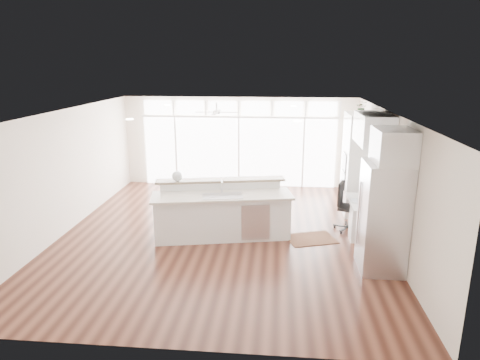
{
  "coord_description": "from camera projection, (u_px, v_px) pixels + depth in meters",
  "views": [
    {
      "loc": [
        1.21,
        -8.77,
        3.68
      ],
      "look_at": [
        0.34,
        0.6,
        1.09
      ],
      "focal_mm": 32.0,
      "sensor_mm": 36.0,
      "label": 1
    }
  ],
  "objects": [
    {
      "name": "kitchen_island",
      "position": [
        222.0,
        211.0,
        9.19
      ],
      "size": [
        3.15,
        1.69,
        1.19
      ],
      "primitive_type": "cube",
      "rotation": [
        0.0,
        0.0,
        0.2
      ],
      "color": "white",
      "rests_on": "floor"
    },
    {
      "name": "oven_cabinet",
      "position": [
        358.0,
        164.0,
        10.62
      ],
      "size": [
        0.64,
        1.2,
        2.5
      ],
      "primitive_type": "cube",
      "color": "white",
      "rests_on": "floor"
    },
    {
      "name": "desk_window",
      "position": [
        385.0,
        167.0,
        9.08
      ],
      "size": [
        0.04,
        0.85,
        0.85
      ],
      "primitive_type": "cube",
      "color": "white",
      "rests_on": "wall_right"
    },
    {
      "name": "recessed_lights",
      "position": [
        222.0,
        112.0,
        8.99
      ],
      "size": [
        3.4,
        3.0,
        0.02
      ],
      "primitive_type": "cube",
      "color": "white",
      "rests_on": "ceiling"
    },
    {
      "name": "upper_cabinets",
      "position": [
        374.0,
        129.0,
        8.89
      ],
      "size": [
        0.64,
        1.3,
        0.64
      ],
      "primitive_type": "cube",
      "color": "white",
      "rests_on": "wall_right"
    },
    {
      "name": "glass_wall",
      "position": [
        239.0,
        152.0,
        13.01
      ],
      "size": [
        5.8,
        0.06,
        2.08
      ],
      "primitive_type": "cube",
      "color": "white",
      "rests_on": "wall_back"
    },
    {
      "name": "refrigerator",
      "position": [
        383.0,
        217.0,
        7.67
      ],
      "size": [
        0.76,
        0.9,
        2.0
      ],
      "primitive_type": "cube",
      "color": "silver",
      "rests_on": "floor"
    },
    {
      "name": "floor",
      "position": [
        222.0,
        234.0,
        9.51
      ],
      "size": [
        7.0,
        8.0,
        0.02
      ],
      "primitive_type": "cube",
      "color": "#3A1A11",
      "rests_on": "ground"
    },
    {
      "name": "fridge_cabinet",
      "position": [
        394.0,
        146.0,
        7.32
      ],
      "size": [
        0.64,
        0.9,
        0.6
      ],
      "primitive_type": "cube",
      "color": "white",
      "rests_on": "wall_right"
    },
    {
      "name": "desk_nook",
      "position": [
        364.0,
        218.0,
        9.42
      ],
      "size": [
        0.72,
        1.3,
        0.76
      ],
      "primitive_type": "cube",
      "color": "white",
      "rests_on": "floor"
    },
    {
      "name": "monitor",
      "position": [
        363.0,
        193.0,
        9.28
      ],
      "size": [
        0.13,
        0.44,
        0.37
      ],
      "primitive_type": "cube",
      "rotation": [
        0.0,
        0.0,
        0.12
      ],
      "color": "black",
      "rests_on": "desk_nook"
    },
    {
      "name": "wall_back",
      "position": [
        239.0,
        142.0,
        12.99
      ],
      "size": [
        7.0,
        0.04,
        2.7
      ],
      "primitive_type": "cube",
      "color": "white",
      "rests_on": "floor"
    },
    {
      "name": "rug",
      "position": [
        311.0,
        239.0,
        9.24
      ],
      "size": [
        1.19,
        1.01,
        0.01
      ],
      "primitive_type": "cube",
      "rotation": [
        0.0,
        0.0,
        0.32
      ],
      "color": "#3A1E12",
      "rests_on": "floor"
    },
    {
      "name": "potted_plant",
      "position": [
        362.0,
        109.0,
        10.26
      ],
      "size": [
        0.29,
        0.32,
        0.23
      ],
      "primitive_type": "imported",
      "rotation": [
        0.0,
        0.0,
        -0.11
      ],
      "color": "#265123",
      "rests_on": "oven_cabinet"
    },
    {
      "name": "keyboard",
      "position": [
        354.0,
        201.0,
        9.34
      ],
      "size": [
        0.15,
        0.32,
        0.02
      ],
      "primitive_type": "cube",
      "rotation": [
        0.0,
        0.0,
        -0.11
      ],
      "color": "white",
      "rests_on": "desk_nook"
    },
    {
      "name": "wall_right",
      "position": [
        389.0,
        179.0,
        8.84
      ],
      "size": [
        0.04,
        8.0,
        2.7
      ],
      "primitive_type": "cube",
      "color": "white",
      "rests_on": "floor"
    },
    {
      "name": "ceiling",
      "position": [
        221.0,
        112.0,
        8.79
      ],
      "size": [
        7.0,
        8.0,
        0.02
      ],
      "primitive_type": "cube",
      "color": "white",
      "rests_on": "wall_back"
    },
    {
      "name": "wall_front",
      "position": [
        178.0,
        257.0,
        5.31
      ],
      "size": [
        7.0,
        0.04,
        2.7
      ],
      "primitive_type": "cube",
      "color": "white",
      "rests_on": "floor"
    },
    {
      "name": "fishbowl",
      "position": [
        177.0,
        176.0,
        9.29
      ],
      "size": [
        0.26,
        0.26,
        0.23
      ],
      "primitive_type": "sphere",
      "rotation": [
        0.0,
        0.0,
        0.17
      ],
      "color": "silver",
      "rests_on": "kitchen_island"
    },
    {
      "name": "framed_photos",
      "position": [
        378.0,
        167.0,
        9.71
      ],
      "size": [
        0.06,
        0.22,
        0.8
      ],
      "primitive_type": "cube",
      "color": "black",
      "rests_on": "wall_right"
    },
    {
      "name": "ceiling_fan",
      "position": [
        217.0,
        108.0,
        11.58
      ],
      "size": [
        1.16,
        1.16,
        0.32
      ],
      "primitive_type": "cube",
      "color": "white",
      "rests_on": "ceiling"
    },
    {
      "name": "office_chair",
      "position": [
        349.0,
        207.0,
        9.58
      ],
      "size": [
        0.71,
        0.69,
        1.1
      ],
      "primitive_type": "cube",
      "rotation": [
        0.0,
        0.0,
        -0.34
      ],
      "color": "black",
      "rests_on": "floor"
    },
    {
      "name": "transom_row",
      "position": [
        239.0,
        108.0,
        12.66
      ],
      "size": [
        5.9,
        0.06,
        0.4
      ],
      "primitive_type": "cube",
      "color": "white",
      "rests_on": "wall_back"
    },
    {
      "name": "wall_left",
      "position": [
        65.0,
        172.0,
        9.46
      ],
      "size": [
        0.04,
        8.0,
        2.7
      ],
      "primitive_type": "cube",
      "color": "white",
      "rests_on": "floor"
    }
  ]
}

